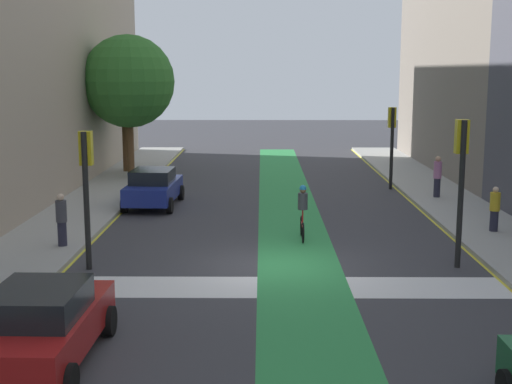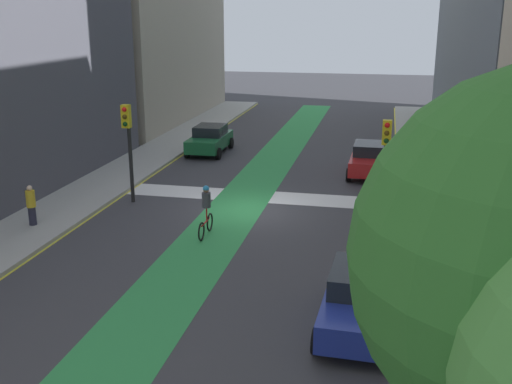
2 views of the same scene
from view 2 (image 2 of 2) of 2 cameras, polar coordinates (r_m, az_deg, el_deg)
ground_plane at (r=25.09m, az=-0.55°, el=-1.71°), size 120.00×120.00×0.00m
bike_lane_paint at (r=25.23m, az=-2.03°, el=-1.60°), size 2.40×60.00×0.01m
crosswalk_band at (r=26.95m, az=0.37°, el=-0.41°), size 12.00×1.80×0.01m
sidewalk_left at (r=24.62m, az=16.76°, el=-2.60°), size 3.00×60.00×0.15m
curb_stripe_left at (r=24.55m, az=13.26°, el=-2.56°), size 0.16×60.00×0.01m
sidewalk_right at (r=27.61m, az=-15.93°, el=-0.49°), size 3.00×60.00×0.15m
curb_stripe_right at (r=26.97m, az=-13.10°, el=-0.83°), size 0.16×60.00×0.01m
traffic_signal_near_right at (r=25.92m, az=-11.87°, el=5.27°), size 0.35×0.52×4.20m
traffic_signal_near_left at (r=24.06m, az=12.04°, el=3.92°), size 0.35×0.52×3.90m
car_blue_left_far at (r=15.99m, az=9.83°, el=-9.81°), size 2.15×4.26×1.57m
car_red_left_near at (r=30.95m, az=10.58°, el=3.05°), size 2.09×4.23×1.57m
car_green_right_near at (r=35.39m, az=-4.34°, el=4.95°), size 2.06×4.22×1.57m
cyclist_in_lane at (r=22.11m, az=-4.70°, el=-1.64°), size 0.32×1.73×1.86m
pedestrian_sidewalk_right_a at (r=24.19m, az=-20.27°, el=-1.15°), size 0.34×0.34×1.53m
pedestrian_sidewalk_left_a at (r=22.65m, az=15.11°, el=-1.67°), size 0.34×0.34×1.65m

